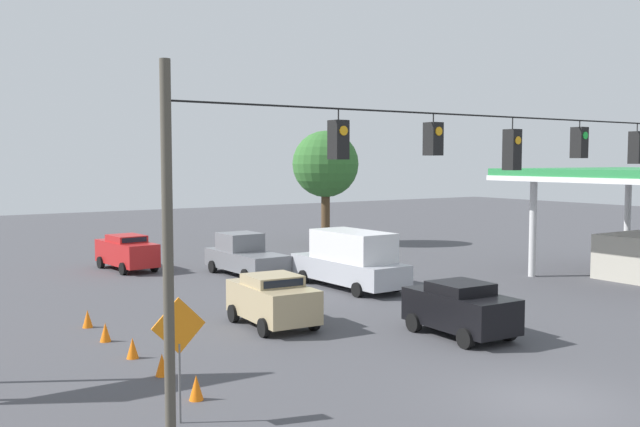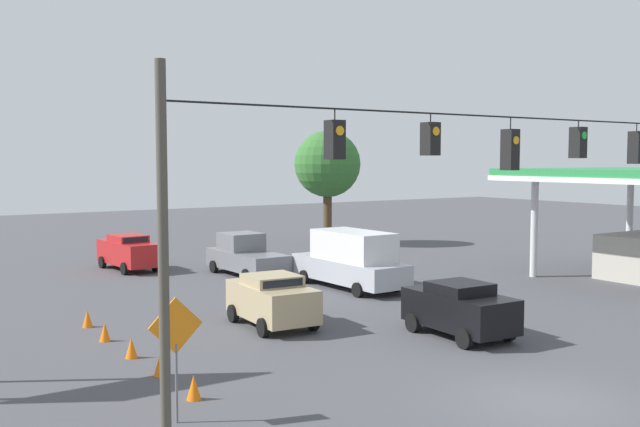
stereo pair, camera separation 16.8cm
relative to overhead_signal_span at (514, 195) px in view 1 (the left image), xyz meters
The scene contains 14 objects.
ground_plane 5.14m from the overhead_signal_span, 85.92° to the left, with size 140.00×140.00×0.00m, color #47474C.
overhead_signal_span is the anchor object (origin of this frame).
box_truck_silver_oncoming_far 15.23m from the overhead_signal_span, 109.95° to the right, with size 2.51×6.44×2.64m.
sedan_red_withflow_deep 25.22m from the overhead_signal_span, 86.05° to the right, with size 2.26×4.65×1.88m.
pickup_truck_grey_oncoming_deep 20.45m from the overhead_signal_span, 97.85° to the right, with size 2.36×5.42×2.12m.
sedan_black_crossing_near 6.73m from the overhead_signal_span, 121.17° to the right, with size 2.21×4.00×1.82m.
sedan_tan_withflow_mid 10.29m from the overhead_signal_span, 79.76° to the right, with size 2.30×4.01×1.83m.
traffic_cone_nearest 9.25m from the overhead_signal_span, 26.87° to the right, with size 0.36×0.36×0.62m, color orange.
traffic_cone_second 10.36m from the overhead_signal_span, 39.89° to the right, with size 0.36×0.36×0.62m, color orange.
traffic_cone_third 11.76m from the overhead_signal_span, 48.29° to the right, with size 0.36×0.36×0.62m, color orange.
traffic_cone_fourth 13.55m from the overhead_signal_span, 55.20° to the right, with size 0.36×0.36×0.62m, color orange.
traffic_cone_fifth 15.36m from the overhead_signal_span, 60.57° to the right, with size 0.36×0.36×0.62m, color orange.
work_zone_sign 8.91m from the overhead_signal_span, 16.54° to the right, with size 1.27×0.06×2.84m.
tree_horizon_left 31.50m from the overhead_signal_span, 115.45° to the right, with size 4.58×4.58×7.88m.
Camera 1 is at (13.96, 11.00, 5.86)m, focal length 40.00 mm.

